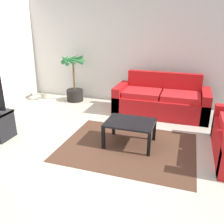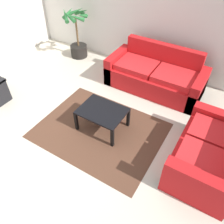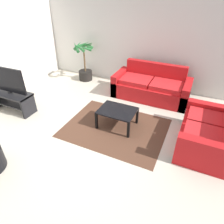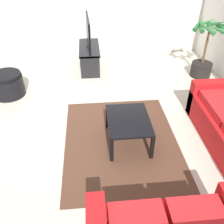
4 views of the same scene
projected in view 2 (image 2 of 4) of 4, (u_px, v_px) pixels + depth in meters
ground_plane at (61, 141)px, 3.95m from camera, size 6.60×6.60×0.00m
wall_back at (143, 10)px, 4.91m from camera, size 6.00×0.06×2.70m
couch_main at (155, 76)px, 4.89m from camera, size 2.05×0.90×0.90m
couch_loveseat at (209, 155)px, 3.37m from camera, size 0.90×1.48×0.90m
coffee_table at (102, 113)px, 3.94m from camera, size 0.80×0.61×0.42m
area_rug at (100, 130)px, 4.13m from camera, size 2.20×1.70×0.01m
potted_palm at (78, 38)px, 5.79m from camera, size 0.69×0.70×1.24m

